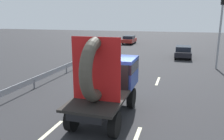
% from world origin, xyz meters
% --- Properties ---
extents(ground_plane, '(120.00, 120.00, 0.00)m').
position_xyz_m(ground_plane, '(0.00, 0.00, 0.00)').
color(ground_plane, '#28282B').
extents(flatbed_truck, '(2.02, 4.66, 3.59)m').
position_xyz_m(flatbed_truck, '(-0.03, -0.11, 1.69)').
color(flatbed_truck, black).
rests_on(flatbed_truck, ground_plane).
extents(distant_sedan, '(1.66, 3.88, 1.27)m').
position_xyz_m(distant_sedan, '(3.24, 15.81, 0.68)').
color(distant_sedan, black).
rests_on(distant_sedan, ground_plane).
extents(traffic_light, '(0.42, 0.36, 6.12)m').
position_xyz_m(traffic_light, '(5.94, 11.13, 3.97)').
color(traffic_light, gray).
rests_on(traffic_light, ground_plane).
extents(guardrail, '(0.10, 16.54, 0.71)m').
position_xyz_m(guardrail, '(-5.47, 4.06, 0.53)').
color(guardrail, gray).
rests_on(guardrail, ground_plane).
extents(lane_dash_left_near, '(0.16, 2.81, 0.01)m').
position_xyz_m(lane_dash_left_near, '(-1.66, -2.89, 0.00)').
color(lane_dash_left_near, beige).
rests_on(lane_dash_left_near, ground_plane).
extents(lane_dash_left_far, '(0.16, 2.73, 0.01)m').
position_xyz_m(lane_dash_left_far, '(-1.66, 5.78, 0.00)').
color(lane_dash_left_far, beige).
rests_on(lane_dash_left_far, ground_plane).
extents(lane_dash_right_far, '(0.16, 2.05, 0.01)m').
position_xyz_m(lane_dash_right_far, '(1.60, 5.87, 0.00)').
color(lane_dash_right_far, beige).
rests_on(lane_dash_right_far, ground_plane).
extents(oncoming_car, '(1.74, 4.06, 1.33)m').
position_xyz_m(oncoming_car, '(-5.07, 26.68, 0.71)').
color(oncoming_car, black).
rests_on(oncoming_car, ground_plane).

